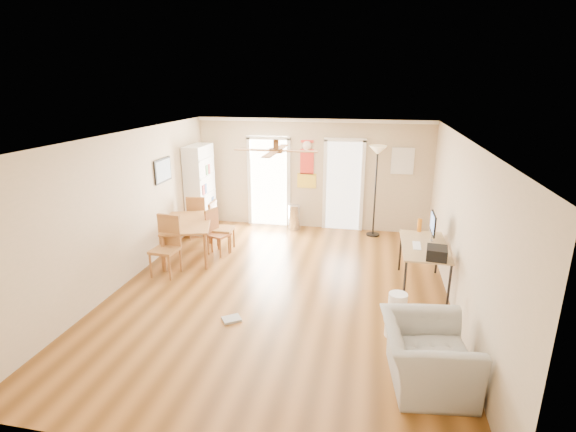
% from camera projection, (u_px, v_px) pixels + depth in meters
% --- Properties ---
extents(floor, '(7.00, 7.00, 0.00)m').
position_uv_depth(floor, '(281.00, 291.00, 7.34)').
color(floor, brown).
rests_on(floor, ground).
extents(ceiling, '(5.50, 7.00, 0.00)m').
position_uv_depth(ceiling, '(280.00, 136.00, 6.57)').
color(ceiling, silver).
rests_on(ceiling, floor).
extents(wall_back, '(5.50, 0.04, 2.60)m').
position_uv_depth(wall_back, '(312.00, 174.00, 10.23)').
color(wall_back, beige).
rests_on(wall_back, floor).
extents(wall_front, '(5.50, 0.04, 2.60)m').
position_uv_depth(wall_front, '(193.00, 339.00, 3.67)').
color(wall_front, beige).
rests_on(wall_front, floor).
extents(wall_left, '(0.04, 7.00, 2.60)m').
position_uv_depth(wall_left, '(126.00, 209.00, 7.47)').
color(wall_left, beige).
rests_on(wall_left, floor).
extents(wall_right, '(0.04, 7.00, 2.60)m').
position_uv_depth(wall_right, '(461.00, 229.00, 6.43)').
color(wall_right, beige).
rests_on(wall_right, floor).
extents(crown_molding, '(5.50, 7.00, 0.08)m').
position_uv_depth(crown_molding, '(280.00, 139.00, 6.58)').
color(crown_molding, white).
rests_on(crown_molding, wall_back).
extents(kitchen_doorway, '(0.90, 0.10, 2.10)m').
position_uv_depth(kitchen_doorway, '(269.00, 183.00, 10.49)').
color(kitchen_doorway, white).
rests_on(kitchen_doorway, wall_back).
extents(bathroom_doorway, '(0.80, 0.10, 2.10)m').
position_uv_depth(bathroom_doorway, '(343.00, 186.00, 10.15)').
color(bathroom_doorway, white).
rests_on(bathroom_doorway, wall_back).
extents(wall_decal, '(0.46, 0.03, 1.10)m').
position_uv_depth(wall_decal, '(307.00, 164.00, 10.16)').
color(wall_decal, red).
rests_on(wall_decal, wall_back).
extents(ac_grille, '(0.50, 0.04, 0.60)m').
position_uv_depth(ac_grille, '(403.00, 161.00, 9.70)').
color(ac_grille, white).
rests_on(ac_grille, wall_back).
extents(framed_poster, '(0.04, 0.66, 0.48)m').
position_uv_depth(framed_poster, '(163.00, 170.00, 8.66)').
color(framed_poster, black).
rests_on(framed_poster, wall_left).
extents(ceiling_fan, '(1.24, 1.24, 0.20)m').
position_uv_depth(ceiling_fan, '(276.00, 151.00, 6.34)').
color(ceiling_fan, '#593819').
rests_on(ceiling_fan, ceiling).
extents(bookshelf, '(0.54, 0.96, 2.03)m').
position_uv_depth(bookshelf, '(200.00, 189.00, 10.07)').
color(bookshelf, silver).
rests_on(bookshelf, floor).
extents(dining_table, '(1.31, 1.69, 0.74)m').
position_uv_depth(dining_table, '(188.00, 239.00, 8.68)').
color(dining_table, brown).
rests_on(dining_table, floor).
extents(dining_chair_right_a, '(0.44, 0.44, 1.03)m').
position_uv_depth(dining_chair_right_a, '(222.00, 226.00, 9.00)').
color(dining_chair_right_a, '#935D2F').
rests_on(dining_chair_right_a, floor).
extents(dining_chair_right_b, '(0.49, 0.49, 0.93)m').
position_uv_depth(dining_chair_right_b, '(219.00, 232.00, 8.80)').
color(dining_chair_right_b, '#A56335').
rests_on(dining_chair_right_b, floor).
extents(dining_chair_near, '(0.48, 0.48, 1.09)m').
position_uv_depth(dining_chair_near, '(164.00, 247.00, 7.80)').
color(dining_chair_near, '#956130').
rests_on(dining_chair_near, floor).
extents(dining_chair_far, '(0.47, 0.47, 1.00)m').
position_uv_depth(dining_chair_far, '(199.00, 217.00, 9.68)').
color(dining_chair_far, '#A26934').
rests_on(dining_chair_far, floor).
extents(trash_can, '(0.32, 0.32, 0.60)m').
position_uv_depth(trash_can, '(294.00, 217.00, 10.32)').
color(trash_can, '#B5B4B7').
rests_on(trash_can, floor).
extents(torchiere_lamp, '(0.46, 0.46, 2.07)m').
position_uv_depth(torchiere_lamp, '(375.00, 192.00, 9.71)').
color(torchiere_lamp, black).
rests_on(torchiere_lamp, floor).
extents(computer_desk, '(0.74, 1.48, 0.79)m').
position_uv_depth(computer_desk, '(422.00, 267.00, 7.32)').
color(computer_desk, tan).
rests_on(computer_desk, floor).
extents(imac, '(0.18, 0.52, 0.48)m').
position_uv_depth(imac, '(433.00, 227.00, 7.34)').
color(imac, black).
rests_on(imac, computer_desk).
extents(keyboard, '(0.14, 0.39, 0.01)m').
position_uv_depth(keyboard, '(417.00, 246.00, 7.15)').
color(keyboard, silver).
rests_on(keyboard, computer_desk).
extents(printer, '(0.34, 0.39, 0.18)m').
position_uv_depth(printer, '(437.00, 253.00, 6.62)').
color(printer, black).
rests_on(printer, computer_desk).
extents(orange_bottle, '(0.09, 0.09, 0.24)m').
position_uv_depth(orange_bottle, '(420.00, 225.00, 7.82)').
color(orange_bottle, orange).
rests_on(orange_bottle, computer_desk).
extents(wastebasket_a, '(0.34, 0.34, 0.33)m').
position_uv_depth(wastebasket_a, '(398.00, 304.00, 6.58)').
color(wastebasket_a, white).
rests_on(wastebasket_a, floor).
extents(wastebasket_b, '(0.32, 0.32, 0.31)m').
position_uv_depth(wastebasket_b, '(394.00, 326.00, 6.00)').
color(wastebasket_b, white).
rests_on(wastebasket_b, floor).
extents(floor_cloth, '(0.34, 0.32, 0.04)m').
position_uv_depth(floor_cloth, '(232.00, 319.00, 6.42)').
color(floor_cloth, '#9E9D98').
rests_on(floor_cloth, floor).
extents(armchair, '(1.11, 1.24, 0.73)m').
position_uv_depth(armchair, '(427.00, 355.00, 4.99)').
color(armchair, '#A0A09B').
rests_on(armchair, floor).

